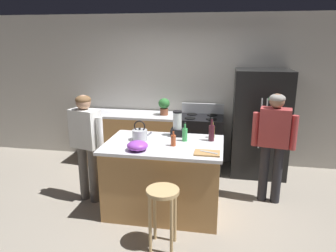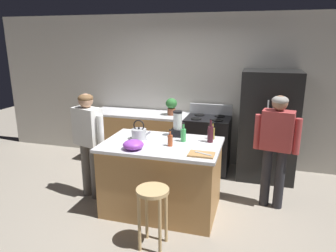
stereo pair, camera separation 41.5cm
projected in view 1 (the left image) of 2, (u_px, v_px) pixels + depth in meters
ground_plane at (164, 209)px, 4.32m from camera, size 14.00×14.00×0.00m
back_wall at (184, 90)px, 5.81m from camera, size 8.00×0.10×2.70m
kitchen_island at (164, 177)px, 4.19m from camera, size 1.52×0.99×0.96m
back_counter_run at (138, 139)px, 5.80m from camera, size 2.00×0.64×0.96m
refrigerator at (260, 123)px, 5.27m from camera, size 0.90×0.73×1.79m
stove_range at (201, 142)px, 5.57m from camera, size 0.76×0.65×1.14m
person_by_island_left at (86, 139)px, 4.33m from camera, size 0.59×0.33×1.54m
person_by_sink_right at (274, 138)px, 4.30m from camera, size 0.60×0.29×1.57m
bar_stool at (163, 203)px, 3.40m from camera, size 0.36×0.36×0.71m
potted_plant at (164, 105)px, 5.54m from camera, size 0.20×0.20×0.30m
blender_appliance at (177, 125)px, 4.34m from camera, size 0.17×0.17×0.35m
bottle_cooking_sauce at (173, 140)px, 3.95m from camera, size 0.06×0.06×0.22m
bottle_wine at (211, 132)px, 4.13m from camera, size 0.08×0.08×0.32m
bottle_vinegar at (213, 132)px, 4.27m from camera, size 0.06×0.06×0.24m
bottle_soda at (185, 134)px, 4.13m from camera, size 0.07×0.07×0.26m
mixing_bowl at (137, 146)px, 3.79m from camera, size 0.26×0.26×0.12m
tea_kettle at (140, 134)px, 4.18m from camera, size 0.28×0.20×0.27m
cutting_board at (207, 153)px, 3.68m from camera, size 0.30×0.20×0.02m
chef_knife at (209, 152)px, 3.68m from camera, size 0.22×0.11×0.01m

